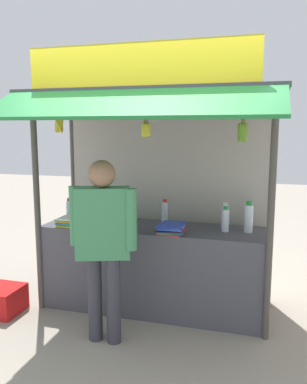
{
  "coord_description": "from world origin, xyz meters",
  "views": [
    {
      "loc": [
        1.05,
        -3.67,
        1.81
      ],
      "look_at": [
        0.0,
        0.0,
        1.2
      ],
      "focal_mm": 37.01,
      "sensor_mm": 36.0,
      "label": 1
    }
  ],
  "objects_px": {
    "water_bottle_left": "(69,210)",
    "water_bottle_center": "(249,218)",
    "plastic_crate": "(2,300)",
    "banana_bunch_inner_left": "(146,130)",
    "banana_bunch_inner_right": "(243,132)",
    "water_bottle_far_left": "(225,216)",
    "water_bottle_right": "(225,220)",
    "vendor_person": "(103,235)",
    "banana_bunch_rightmost": "(59,125)",
    "water_bottle_rear_center": "(165,211)",
    "magazine_stack_back_right": "(70,221)",
    "magazine_stack_far_right": "(171,228)"
  },
  "relations": [
    {
      "from": "water_bottle_left",
      "to": "water_bottle_center",
      "type": "distance_m",
      "value": 1.85
    },
    {
      "from": "plastic_crate",
      "to": "water_bottle_center",
      "type": "bearing_deg",
      "value": 13.5
    },
    {
      "from": "banana_bunch_inner_left",
      "to": "banana_bunch_inner_right",
      "type": "distance_m",
      "value": 0.81
    },
    {
      "from": "water_bottle_center",
      "to": "banana_bunch_inner_left",
      "type": "height_order",
      "value": "banana_bunch_inner_left"
    },
    {
      "from": "water_bottle_far_left",
      "to": "water_bottle_center",
      "type": "height_order",
      "value": "water_bottle_center"
    },
    {
      "from": "water_bottle_center",
      "to": "water_bottle_right",
      "type": "bearing_deg",
      "value": -171.1
    },
    {
      "from": "water_bottle_far_left",
      "to": "vendor_person",
      "type": "distance_m",
      "value": 1.26
    },
    {
      "from": "water_bottle_left",
      "to": "banana_bunch_rightmost",
      "type": "bearing_deg",
      "value": -69.77
    },
    {
      "from": "water_bottle_right",
      "to": "vendor_person",
      "type": "xyz_separation_m",
      "value": [
        -0.93,
        -0.74,
        -0.02
      ]
    },
    {
      "from": "banana_bunch_inner_left",
      "to": "banana_bunch_rightmost",
      "type": "relative_size",
      "value": 1.14
    },
    {
      "from": "water_bottle_right",
      "to": "water_bottle_far_left",
      "type": "relative_size",
      "value": 0.97
    },
    {
      "from": "vendor_person",
      "to": "plastic_crate",
      "type": "relative_size",
      "value": 4.22
    },
    {
      "from": "water_bottle_center",
      "to": "banana_bunch_inner_right",
      "type": "xyz_separation_m",
      "value": [
        -0.05,
        -0.46,
        0.79
      ]
    },
    {
      "from": "banana_bunch_inner_right",
      "to": "water_bottle_rear_center",
      "type": "bearing_deg",
      "value": 141.56
    },
    {
      "from": "magazine_stack_back_right",
      "to": "vendor_person",
      "type": "distance_m",
      "value": 0.8
    },
    {
      "from": "water_bottle_far_left",
      "to": "magazine_stack_back_right",
      "type": "distance_m",
      "value": 1.54
    },
    {
      "from": "water_bottle_left",
      "to": "water_bottle_rear_center",
      "type": "xyz_separation_m",
      "value": [
        0.99,
        0.19,
        0.0
      ]
    },
    {
      "from": "water_bottle_far_left",
      "to": "plastic_crate",
      "type": "relative_size",
      "value": 0.68
    },
    {
      "from": "water_bottle_rear_center",
      "to": "banana_bunch_inner_right",
      "type": "relative_size",
      "value": 0.73
    },
    {
      "from": "water_bottle_center",
      "to": "banana_bunch_rightmost",
      "type": "relative_size",
      "value": 1.15
    },
    {
      "from": "water_bottle_right",
      "to": "water_bottle_left",
      "type": "height_order",
      "value": "water_bottle_right"
    },
    {
      "from": "water_bottle_rear_center",
      "to": "vendor_person",
      "type": "bearing_deg",
      "value": -106.75
    },
    {
      "from": "water_bottle_left",
      "to": "magazine_stack_back_right",
      "type": "height_order",
      "value": "water_bottle_left"
    },
    {
      "from": "magazine_stack_back_right",
      "to": "water_bottle_far_left",
      "type": "bearing_deg",
      "value": 12.51
    },
    {
      "from": "magazine_stack_far_right",
      "to": "banana_bunch_inner_left",
      "type": "distance_m",
      "value": 0.96
    },
    {
      "from": "water_bottle_right",
      "to": "water_bottle_left",
      "type": "xyz_separation_m",
      "value": [
        -1.64,
        0.02,
        -0.0
      ]
    },
    {
      "from": "magazine_stack_far_right",
      "to": "banana_bunch_inner_left",
      "type": "bearing_deg",
      "value": -124.12
    },
    {
      "from": "water_bottle_center",
      "to": "water_bottle_left",
      "type": "bearing_deg",
      "value": -179.51
    },
    {
      "from": "water_bottle_rear_center",
      "to": "magazine_stack_back_right",
      "type": "relative_size",
      "value": 0.97
    },
    {
      "from": "water_bottle_right",
      "to": "banana_bunch_rightmost",
      "type": "height_order",
      "value": "banana_bunch_rightmost"
    },
    {
      "from": "vendor_person",
      "to": "water_bottle_right",
      "type": "bearing_deg",
      "value": -160.78
    },
    {
      "from": "water_bottle_center",
      "to": "vendor_person",
      "type": "bearing_deg",
      "value": -145.91
    },
    {
      "from": "water_bottle_left",
      "to": "magazine_stack_far_right",
      "type": "relative_size",
      "value": 0.74
    },
    {
      "from": "magazine_stack_back_right",
      "to": "plastic_crate",
      "type": "xyz_separation_m",
      "value": [
        -0.61,
        -0.33,
        -0.76
      ]
    },
    {
      "from": "water_bottle_left",
      "to": "water_bottle_rear_center",
      "type": "bearing_deg",
      "value": 11.07
    },
    {
      "from": "banana_bunch_rightmost",
      "to": "plastic_crate",
      "type": "distance_m",
      "value": 1.84
    },
    {
      "from": "water_bottle_rear_center",
      "to": "banana_bunch_inner_left",
      "type": "relative_size",
      "value": 0.83
    },
    {
      "from": "water_bottle_far_left",
      "to": "magazine_stack_far_right",
      "type": "distance_m",
      "value": 0.57
    },
    {
      "from": "banana_bunch_inner_right",
      "to": "vendor_person",
      "type": "distance_m",
      "value": 1.41
    },
    {
      "from": "water_bottle_rear_center",
      "to": "magazine_stack_far_right",
      "type": "xyz_separation_m",
      "value": [
        0.16,
        -0.39,
        -0.07
      ]
    },
    {
      "from": "banana_bunch_rightmost",
      "to": "water_bottle_far_left",
      "type": "bearing_deg",
      "value": 21.01
    },
    {
      "from": "water_bottle_center",
      "to": "plastic_crate",
      "type": "bearing_deg",
      "value": -166.5
    },
    {
      "from": "magazine_stack_far_right",
      "to": "banana_bunch_rightmost",
      "type": "distance_m",
      "value": 1.4
    },
    {
      "from": "water_bottle_center",
      "to": "banana_bunch_inner_left",
      "type": "distance_m",
      "value": 1.27
    },
    {
      "from": "water_bottle_left",
      "to": "magazine_stack_back_right",
      "type": "bearing_deg",
      "value": -60.59
    },
    {
      "from": "plastic_crate",
      "to": "water_bottle_left",
      "type": "bearing_deg",
      "value": 48.25
    },
    {
      "from": "magazine_stack_far_right",
      "to": "plastic_crate",
      "type": "xyz_separation_m",
      "value": [
        -1.64,
        -0.35,
        -0.76
      ]
    },
    {
      "from": "water_bottle_right",
      "to": "banana_bunch_inner_left",
      "type": "distance_m",
      "value": 1.15
    },
    {
      "from": "water_bottle_left",
      "to": "plastic_crate",
      "type": "relative_size",
      "value": 0.64
    },
    {
      "from": "water_bottle_far_left",
      "to": "banana_bunch_inner_right",
      "type": "distance_m",
      "value": 1.0
    }
  ]
}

